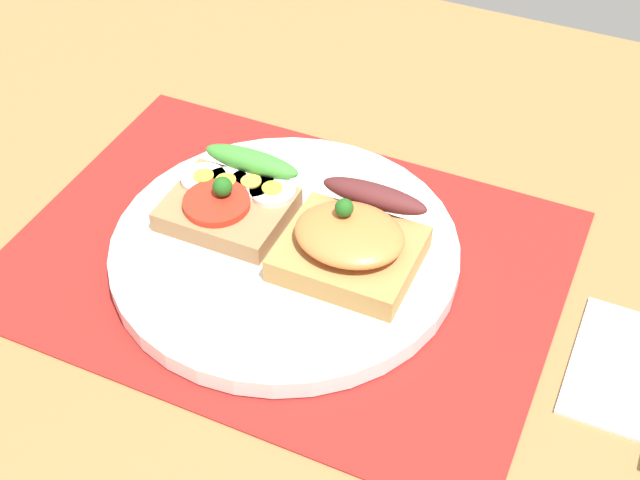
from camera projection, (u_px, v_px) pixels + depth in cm
name	position (u px, v px, depth cm)	size (l,w,h in cm)	color
ground_plane	(286.00, 275.00, 69.69)	(120.00, 90.00, 3.20)	olive
placemat	(285.00, 259.00, 68.48)	(42.24, 31.04, 0.30)	maroon
plate	(285.00, 250.00, 67.82)	(27.09, 27.09, 1.60)	white
sandwich_egg_tomato	(232.00, 197.00, 69.00)	(9.51, 9.24, 3.92)	#9A6E46
sandwich_salmon	(353.00, 239.00, 64.76)	(10.09, 10.16, 5.41)	#A97C42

